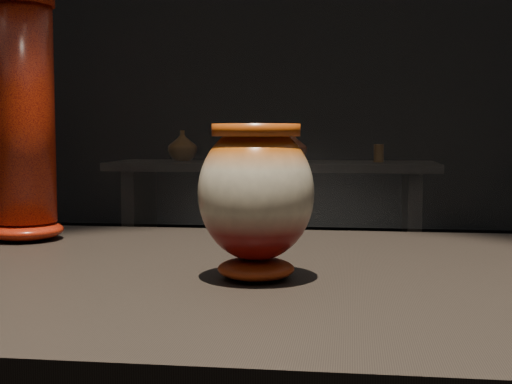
# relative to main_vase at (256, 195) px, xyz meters

# --- Properties ---
(main_vase) EXTENTS (0.17, 0.17, 0.20)m
(main_vase) POSITION_rel_main_vase_xyz_m (0.00, 0.00, 0.00)
(main_vase) COLOR #630A08
(main_vase) RESTS_ON display_plinth
(tall_vase) EXTENTS (0.14, 0.14, 0.41)m
(tall_vase) POSITION_rel_main_vase_xyz_m (-0.44, 0.27, 0.09)
(tall_vase) COLOR red
(tall_vase) RESTS_ON display_plinth
(back_shelf) EXTENTS (2.00, 0.60, 0.90)m
(back_shelf) POSITION_rel_main_vase_xyz_m (-0.37, 3.50, -0.37)
(back_shelf) COLOR black
(back_shelf) RESTS_ON ground
(back_vase_left) EXTENTS (0.20, 0.20, 0.19)m
(back_vase_left) POSITION_rel_main_vase_xyz_m (-0.95, 3.55, -0.01)
(back_vase_left) COLOR brown
(back_vase_left) RESTS_ON back_shelf
(back_vase_mid) EXTENTS (0.20, 0.20, 0.19)m
(back_vase_mid) POSITION_rel_main_vase_xyz_m (-0.24, 3.47, -0.01)
(back_vase_mid) COLOR #630A08
(back_vase_mid) RESTS_ON back_shelf
(back_vase_right) EXTENTS (0.06, 0.06, 0.11)m
(back_vase_right) POSITION_rel_main_vase_xyz_m (0.28, 3.53, -0.05)
(back_vase_right) COLOR brown
(back_vase_right) RESTS_ON back_shelf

